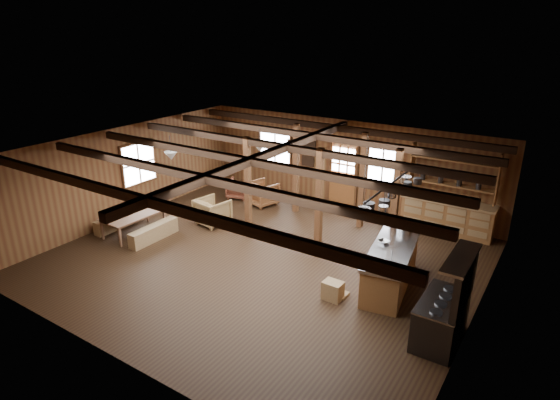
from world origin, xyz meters
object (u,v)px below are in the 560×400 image
object	(u,v)px
commercial_range	(444,313)
kitchen_island	(390,267)
dining_table	(135,224)
armchair_b	(263,193)
armchair_a	(239,188)
armchair_c	(213,211)

from	to	relation	value
commercial_range	kitchen_island	bearing A→B (deg)	138.63
dining_table	armchair_b	size ratio (longest dim) A/B	1.99
dining_table	armchair_a	xyz separation A→B (m)	(0.64, 3.93, 0.03)
commercial_range	armchair_c	size ratio (longest dim) A/B	2.08
kitchen_island	armchair_a	world-z (taller)	kitchen_island
commercial_range	armchair_c	world-z (taller)	commercial_range
commercial_range	dining_table	xyz separation A→B (m)	(-8.55, 0.12, -0.30)
commercial_range	armchair_a	world-z (taller)	commercial_range
armchair_a	armchair_c	xyz separation A→B (m)	(0.74, -2.21, 0.07)
armchair_b	kitchen_island	bearing A→B (deg)	170.11
kitchen_island	armchair_b	size ratio (longest dim) A/B	3.05
kitchen_island	armchair_a	distance (m)	6.94
kitchen_island	armchair_c	xyz separation A→B (m)	(-5.64, 0.50, -0.08)
commercial_range	armchair_a	xyz separation A→B (m)	(-7.92, 4.06, -0.27)
kitchen_island	dining_table	xyz separation A→B (m)	(-7.02, -1.22, -0.18)
armchair_b	armchair_c	size ratio (longest dim) A/B	0.99
kitchen_island	armchair_b	distance (m)	5.94
kitchen_island	armchair_c	size ratio (longest dim) A/B	3.00
commercial_range	dining_table	bearing A→B (deg)	179.18
armchair_a	dining_table	bearing A→B (deg)	64.03
dining_table	armchair_c	bearing A→B (deg)	-36.07
kitchen_island	armchair_b	bearing A→B (deg)	144.90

